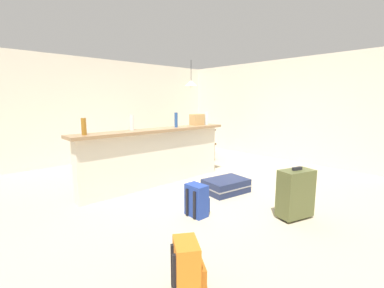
# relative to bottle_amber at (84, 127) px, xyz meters

# --- Properties ---
(ground_plane) EXTENTS (13.00, 13.00, 0.05)m
(ground_plane) POSITION_rel_bottle_amber_xyz_m (1.82, -0.35, -1.15)
(ground_plane) COLOR #BCAD8E
(wall_back) EXTENTS (6.60, 0.10, 2.50)m
(wall_back) POSITION_rel_bottle_amber_xyz_m (1.82, 2.70, 0.12)
(wall_back) COLOR silver
(wall_back) RESTS_ON ground_plane
(wall_right) EXTENTS (0.10, 6.00, 2.50)m
(wall_right) POSITION_rel_bottle_amber_xyz_m (4.87, -0.05, 0.12)
(wall_right) COLOR silver
(wall_right) RESTS_ON ground_plane
(partition_half_wall) EXTENTS (2.80, 0.20, 0.95)m
(partition_half_wall) POSITION_rel_bottle_amber_xyz_m (1.23, 0.01, -0.65)
(partition_half_wall) COLOR silver
(partition_half_wall) RESTS_ON ground_plane
(bar_countertop) EXTENTS (2.96, 0.40, 0.05)m
(bar_countertop) POSITION_rel_bottle_amber_xyz_m (1.23, 0.01, -0.15)
(bar_countertop) COLOR #93704C
(bar_countertop) RESTS_ON partition_half_wall
(bottle_amber) EXTENTS (0.07, 0.07, 0.24)m
(bottle_amber) POSITION_rel_bottle_amber_xyz_m (0.00, 0.00, 0.00)
(bottle_amber) COLOR #9E661E
(bottle_amber) RESTS_ON bar_countertop
(bottle_white) EXTENTS (0.07, 0.07, 0.25)m
(bottle_white) POSITION_rel_bottle_amber_xyz_m (0.81, 0.09, 0.00)
(bottle_white) COLOR silver
(bottle_white) RESTS_ON bar_countertop
(bottle_blue) EXTENTS (0.06, 0.06, 0.27)m
(bottle_blue) POSITION_rel_bottle_amber_xyz_m (1.67, -0.01, 0.01)
(bottle_blue) COLOR #284C89
(bottle_blue) RESTS_ON bar_countertop
(bottle_clear) EXTENTS (0.07, 0.07, 0.26)m
(bottle_clear) POSITION_rel_bottle_amber_xyz_m (2.48, -0.00, 0.01)
(bottle_clear) COLOR silver
(bottle_clear) RESTS_ON bar_countertop
(grocery_bag) EXTENTS (0.26, 0.18, 0.22)m
(grocery_bag) POSITION_rel_bottle_amber_xyz_m (2.27, 0.06, -0.01)
(grocery_bag) COLOR tan
(grocery_bag) RESTS_ON bar_countertop
(dining_table) EXTENTS (1.10, 0.80, 0.74)m
(dining_table) POSITION_rel_bottle_amber_xyz_m (3.30, 1.37, -0.48)
(dining_table) COLOR #332319
(dining_table) RESTS_ON ground_plane
(dining_chair_near_partition) EXTENTS (0.41, 0.41, 0.93)m
(dining_chair_near_partition) POSITION_rel_bottle_amber_xyz_m (3.24, 0.87, -0.61)
(dining_chair_near_partition) COLOR #4C331E
(dining_chair_near_partition) RESTS_ON ground_plane
(pendant_lamp) EXTENTS (0.34, 0.34, 0.69)m
(pendant_lamp) POSITION_rel_bottle_amber_xyz_m (3.27, 1.32, 0.80)
(pendant_lamp) COLOR black
(suitcase_flat_navy) EXTENTS (0.87, 0.59, 0.22)m
(suitcase_flat_navy) POSITION_rel_bottle_amber_xyz_m (1.84, -1.08, -1.02)
(suitcase_flat_navy) COLOR #1E284C
(suitcase_flat_navy) RESTS_ON ground_plane
(backpack_blue) EXTENTS (0.25, 0.28, 0.42)m
(backpack_blue) POSITION_rel_bottle_amber_xyz_m (0.87, -1.41, -0.92)
(backpack_blue) COLOR #233D93
(backpack_blue) RESTS_ON ground_plane
(backpack_orange) EXTENTS (0.33, 0.33, 0.42)m
(backpack_orange) POSITION_rel_bottle_amber_xyz_m (-0.17, -2.38, -0.92)
(backpack_orange) COLOR orange
(backpack_orange) RESTS_ON ground_plane
(suitcase_upright_olive) EXTENTS (0.49, 0.35, 0.67)m
(suitcase_upright_olive) POSITION_rel_bottle_amber_xyz_m (1.73, -2.31, -0.80)
(suitcase_upright_olive) COLOR #51562D
(suitcase_upright_olive) RESTS_ON ground_plane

